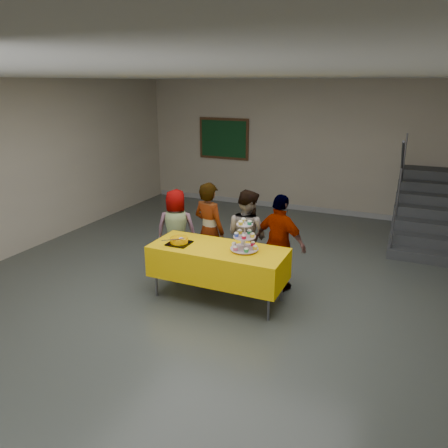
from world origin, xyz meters
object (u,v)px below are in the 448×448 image
at_px(schoolchild_a, 176,230).
at_px(staircase, 430,213).
at_px(noticeboard, 224,139).
at_px(schoolchild_d, 280,244).
at_px(bear_cake, 179,240).
at_px(schoolchild_c, 247,236).
at_px(bake_table, 218,262).
at_px(schoolchild_b, 209,230).
at_px(cupcake_stand, 244,239).

xyz_separation_m(schoolchild_a, staircase, (3.77, 3.33, -0.17)).
bearing_deg(noticeboard, schoolchild_d, -56.92).
distance_m(schoolchild_a, staircase, 5.03).
height_order(bear_cake, schoolchild_c, schoolchild_c).
height_order(schoolchild_a, noticeboard, noticeboard).
height_order(bake_table, schoolchild_b, schoolchild_b).
bearing_deg(bear_cake, noticeboard, 107.04).
bearing_deg(bake_table, cupcake_stand, 5.89).
height_order(staircase, noticeboard, noticeboard).
xyz_separation_m(cupcake_stand, schoolchild_d, (0.32, 0.58, -0.22)).
distance_m(schoolchild_d, noticeboard, 5.15).
xyz_separation_m(schoolchild_d, staircase, (2.02, 3.41, -0.23)).
relative_size(cupcake_stand, schoolchild_d, 0.31).
relative_size(schoolchild_d, staircase, 0.60).
bearing_deg(staircase, cupcake_stand, -120.35).
relative_size(schoolchild_b, schoolchild_c, 1.06).
relative_size(bake_table, schoolchild_c, 1.32).
xyz_separation_m(cupcake_stand, noticeboard, (-2.45, 4.83, 0.66)).
distance_m(schoolchild_c, staircase, 4.17).
distance_m(bake_table, bear_cake, 0.63).
bearing_deg(staircase, schoolchild_d, -120.58).
relative_size(bear_cake, schoolchild_c, 0.25).
height_order(bake_table, schoolchild_c, schoolchild_c).
bearing_deg(schoolchild_c, schoolchild_b, 32.67).
height_order(bake_table, bear_cake, bear_cake).
bearing_deg(schoolchild_a, schoolchild_c, 162.88).
bearing_deg(cupcake_stand, noticeboard, 116.88).
relative_size(schoolchild_b, staircase, 0.63).
bearing_deg(schoolchild_a, cupcake_stand, 135.20).
bearing_deg(schoolchild_b, schoolchild_d, -166.01).
height_order(bear_cake, noticeboard, noticeboard).
relative_size(bake_table, cupcake_stand, 4.22).
bearing_deg(staircase, bake_table, -123.90).
bearing_deg(schoolchild_a, schoolchild_d, 157.29).
distance_m(cupcake_stand, schoolchild_d, 0.70).
xyz_separation_m(cupcake_stand, schoolchild_b, (-0.82, 0.60, -0.18)).
height_order(bear_cake, schoolchild_a, schoolchild_a).
bearing_deg(noticeboard, schoolchild_b, -68.88).
bearing_deg(bake_table, schoolchild_a, 146.56).
height_order(bear_cake, schoolchild_d, schoolchild_d).
bearing_deg(schoolchild_b, noticeboard, -53.61).
height_order(schoolchild_a, schoolchild_b, schoolchild_b).
distance_m(schoolchild_b, schoolchild_c, 0.59).
distance_m(schoolchild_c, noticeboard, 4.74).
height_order(cupcake_stand, schoolchild_d, schoolchild_d).
bearing_deg(bear_cake, schoolchild_a, 122.53).
height_order(schoolchild_b, schoolchild_c, schoolchild_b).
bearing_deg(bake_table, staircase, 56.10).
relative_size(schoolchild_b, schoolchild_d, 1.05).
xyz_separation_m(staircase, noticeboard, (-4.78, 0.84, 1.11)).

